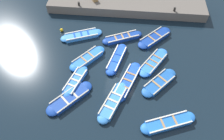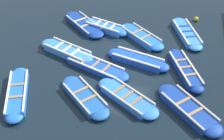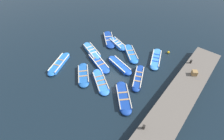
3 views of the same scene
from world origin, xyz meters
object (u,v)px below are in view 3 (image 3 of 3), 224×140
(buoy_orange_near, at_px, (168,52))
(boat_centre, at_px, (117,44))
(boat_outer_right, at_px, (156,59))
(boat_broadside, at_px, (138,78))
(boat_bow_out, at_px, (101,81))
(boat_drifting, at_px, (131,54))
(boat_mid_row, at_px, (59,64))
(boat_stern_in, at_px, (92,51))
(wooden_crate, at_px, (194,73))
(bollard_mid_north, at_px, (144,127))
(boat_end_of_row, at_px, (109,39))
(bollard_north, at_px, (191,62))
(boat_inner_gap, at_px, (120,65))
(boat_tucked, at_px, (98,62))
(boat_alongside, at_px, (123,97))
(boat_near_quay, at_px, (83,75))

(buoy_orange_near, bearing_deg, boat_centre, 23.26)
(boat_outer_right, distance_m, boat_broadside, 3.58)
(boat_broadside, bearing_deg, boat_outer_right, -89.29)
(boat_centre, relative_size, boat_bow_out, 0.93)
(boat_drifting, distance_m, boat_mid_row, 7.84)
(boat_stern_in, height_order, wooden_crate, wooden_crate)
(bollard_mid_north, distance_m, buoy_orange_near, 10.45)
(boat_outer_right, relative_size, bollard_mid_north, 10.64)
(boat_outer_right, height_order, buoy_orange_near, boat_outer_right)
(boat_end_of_row, relative_size, bollard_north, 9.69)
(boat_end_of_row, distance_m, bollard_mid_north, 12.40)
(boat_inner_gap, height_order, boat_mid_row, boat_inner_gap)
(boat_inner_gap, bearing_deg, bollard_mid_north, 139.76)
(boat_tucked, xyz_separation_m, boat_stern_in, (1.86, -0.93, 0.03))
(boat_mid_row, bearing_deg, boat_alongside, -174.98)
(boat_centre, distance_m, boat_inner_gap, 3.78)
(boat_near_quay, bearing_deg, bollard_north, -136.32)
(boat_end_of_row, bearing_deg, boat_stern_in, 89.14)
(boat_outer_right, bearing_deg, boat_mid_row, 43.12)
(wooden_crate, bearing_deg, bollard_north, -58.99)
(boat_alongside, xyz_separation_m, boat_outer_right, (0.30, -6.36, -0.02))
(boat_near_quay, xyz_separation_m, boat_stern_in, (1.95, -3.24, 0.03))
(boat_tucked, height_order, boat_end_of_row, boat_end_of_row)
(buoy_orange_near, bearing_deg, boat_end_of_row, 18.02)
(boat_centre, height_order, bollard_mid_north, bollard_mid_north)
(bollard_mid_north, bearing_deg, boat_inner_gap, -40.24)
(boat_mid_row, height_order, bollard_north, bollard_north)
(boat_inner_gap, bearing_deg, boat_stern_in, 0.87)
(boat_alongside, bearing_deg, boat_near_quay, 2.72)
(boat_inner_gap, height_order, wooden_crate, wooden_crate)
(boat_inner_gap, distance_m, bollard_mid_north, 7.54)
(boat_inner_gap, xyz_separation_m, buoy_orange_near, (-2.98, -5.20, -0.03))
(bollard_north, bearing_deg, boat_alongside, 67.24)
(boat_stern_in, bearing_deg, boat_broadside, 177.90)
(wooden_crate, bearing_deg, boat_centre, -1.45)
(boat_alongside, bearing_deg, boat_mid_row, 5.02)
(boat_centre, distance_m, buoy_orange_near, 5.94)
(boat_mid_row, xyz_separation_m, buoy_orange_near, (-8.08, -8.97, -0.02))
(boat_alongside, relative_size, boat_end_of_row, 0.96)
(boat_inner_gap, bearing_deg, boat_outer_right, -126.56)
(boat_tucked, height_order, boat_stern_in, boat_stern_in)
(boat_near_quay, height_order, boat_inner_gap, boat_inner_gap)
(boat_drifting, xyz_separation_m, wooden_crate, (-6.72, -0.31, 0.93))
(boat_outer_right, bearing_deg, boat_centre, 5.02)
(boat_tucked, height_order, buoy_orange_near, boat_tucked)
(boat_centre, relative_size, boat_near_quay, 1.03)
(boat_bow_out, bearing_deg, bollard_mid_north, 161.62)
(boat_alongside, height_order, buoy_orange_near, boat_alongside)
(boat_alongside, bearing_deg, boat_broadside, -84.82)
(boat_broadside, bearing_deg, boat_stern_in, -2.10)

